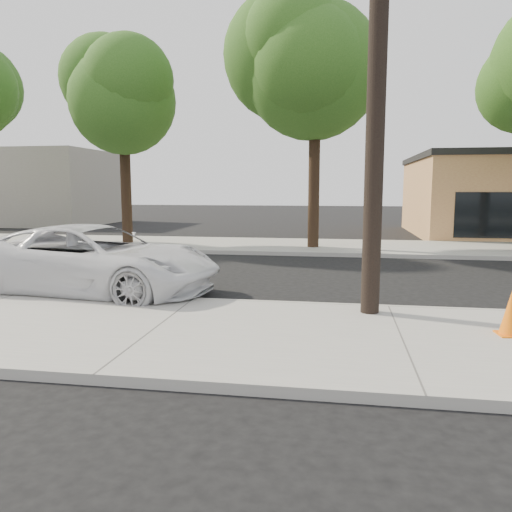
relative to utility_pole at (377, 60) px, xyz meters
name	(u,v)px	position (x,y,z in m)	size (l,w,h in m)	color
ground	(218,286)	(-3.60, 2.70, -4.70)	(120.00, 120.00, 0.00)	black
near_sidewalk	(157,331)	(-3.60, -1.60, -4.62)	(90.00, 4.40, 0.15)	gray
far_sidewalk	(266,246)	(-3.60, 11.20, -4.62)	(90.00, 5.00, 0.15)	gray
curb_near	(194,302)	(-3.60, 0.60, -4.62)	(90.00, 0.12, 0.16)	#9E9B93
building_far	(9,188)	(-23.60, 22.70, -2.20)	(14.00, 8.00, 5.00)	gray
utility_pole	(377,60)	(0.00, 0.00, 0.00)	(1.40, 0.34, 9.00)	black
tree_b	(126,98)	(-9.41, 10.76, 1.45)	(4.34, 4.20, 8.45)	black
tree_c	(321,69)	(-1.38, 10.34, 2.21)	(4.96, 4.80, 9.55)	black
police_cruiser	(94,260)	(-6.19, 1.29, -3.88)	(2.71, 5.87, 1.63)	white
traffic_cone	(511,313)	(2.11, -1.13, -4.19)	(0.42, 0.42, 0.75)	orange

